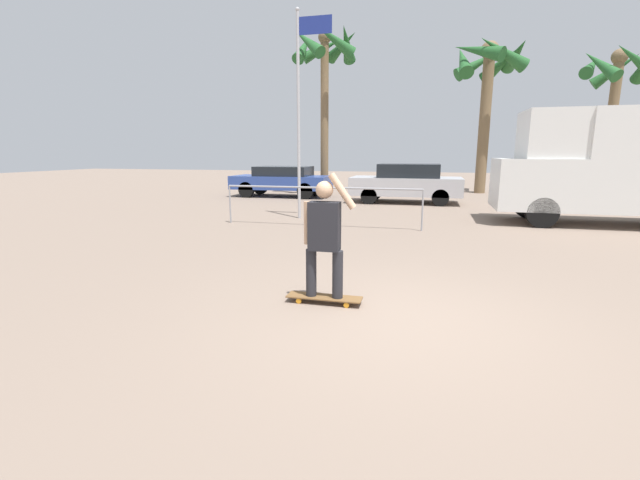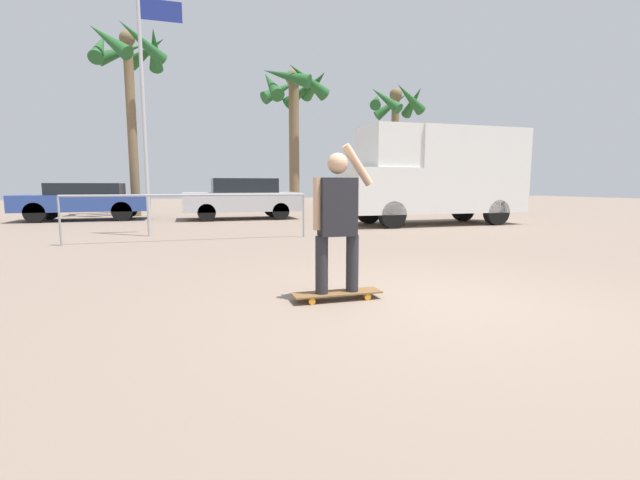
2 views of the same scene
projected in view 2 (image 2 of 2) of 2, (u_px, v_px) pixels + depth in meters
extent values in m
plane|color=gray|center=(428.00, 301.00, 4.71)|extent=(80.00, 80.00, 0.00)
cube|color=brown|center=(337.00, 293.00, 4.76)|extent=(1.00, 0.26, 0.02)
cylinder|color=orange|center=(312.00, 301.00, 4.57)|extent=(0.07, 0.03, 0.07)
cylinder|color=orange|center=(307.00, 296.00, 4.77)|extent=(0.07, 0.03, 0.07)
cylinder|color=orange|center=(367.00, 297.00, 4.75)|extent=(0.07, 0.03, 0.07)
cylinder|color=orange|center=(360.00, 292.00, 4.96)|extent=(0.07, 0.03, 0.07)
cylinder|color=#28282D|center=(322.00, 265.00, 4.67)|extent=(0.14, 0.14, 0.63)
cylinder|color=#28282D|center=(352.00, 263.00, 4.77)|extent=(0.14, 0.14, 0.63)
cube|color=#232328|center=(337.00, 207.00, 4.64)|extent=(0.40, 0.22, 0.63)
sphere|color=tan|center=(338.00, 163.00, 4.58)|extent=(0.22, 0.22, 0.22)
cylinder|color=tan|center=(317.00, 204.00, 4.57)|extent=(0.09, 0.09, 0.56)
cylinder|color=tan|center=(357.00, 165.00, 4.65)|extent=(0.36, 0.09, 0.46)
cylinder|color=black|center=(392.00, 215.00, 12.67)|extent=(0.81, 0.28, 0.81)
cylinder|color=black|center=(369.00, 211.00, 14.35)|extent=(0.81, 0.28, 0.81)
cylinder|color=black|center=(496.00, 212.00, 13.74)|extent=(0.81, 0.28, 0.81)
cylinder|color=black|center=(463.00, 210.00, 15.41)|extent=(0.81, 0.28, 0.81)
cube|color=white|center=(377.00, 191.00, 13.40)|extent=(2.08, 2.04, 1.39)
cube|color=black|center=(365.00, 182.00, 13.24)|extent=(0.04, 1.74, 0.70)
cube|color=white|center=(460.00, 171.00, 14.18)|extent=(3.87, 2.04, 2.68)
cube|color=white|center=(387.00, 148.00, 13.32)|extent=(1.46, 1.88, 1.29)
cylinder|color=black|center=(207.00, 213.00, 15.08)|extent=(0.63, 0.22, 0.63)
cylinder|color=black|center=(205.00, 210.00, 16.70)|extent=(0.63, 0.22, 0.63)
cylinder|color=black|center=(280.00, 211.00, 15.85)|extent=(0.63, 0.22, 0.63)
cylinder|color=black|center=(272.00, 209.00, 17.47)|extent=(0.63, 0.22, 0.63)
cube|color=#BCBCC1|center=(241.00, 202.00, 16.23)|extent=(4.28, 1.92, 0.69)
cube|color=black|center=(244.00, 186.00, 16.19)|extent=(2.36, 1.69, 0.52)
cylinder|color=black|center=(35.00, 213.00, 14.50)|extent=(0.70, 0.22, 0.70)
cylinder|color=black|center=(50.00, 210.00, 16.04)|extent=(0.70, 0.22, 0.70)
cylinder|color=black|center=(122.00, 211.00, 15.29)|extent=(0.70, 0.22, 0.70)
cylinder|color=black|center=(128.00, 209.00, 16.82)|extent=(0.70, 0.22, 0.70)
cube|color=#2D4793|center=(84.00, 203.00, 15.63)|extent=(4.38, 1.83, 0.59)
cube|color=black|center=(87.00, 189.00, 15.59)|extent=(2.41, 1.61, 0.42)
cylinder|color=brown|center=(395.00, 153.00, 21.40)|extent=(0.38, 0.38, 5.72)
sphere|color=brown|center=(396.00, 94.00, 21.04)|extent=(0.61, 0.61, 0.61)
cone|color=#235B28|center=(413.00, 102.00, 21.29)|extent=(0.64, 1.93, 1.44)
cone|color=#235B28|center=(392.00, 105.00, 22.02)|extent=(1.92, 0.97, 1.55)
cone|color=#235B28|center=(376.00, 100.00, 21.24)|extent=(1.37, 1.97, 1.28)
cone|color=#235B28|center=(385.00, 99.00, 20.37)|extent=(1.42, 1.84, 1.56)
cone|color=#235B28|center=(410.00, 98.00, 20.29)|extent=(1.95, 1.04, 1.49)
cylinder|color=brown|center=(294.00, 145.00, 21.75)|extent=(0.51, 0.51, 6.62)
sphere|color=brown|center=(294.00, 78.00, 21.33)|extent=(0.82, 0.82, 0.82)
cone|color=#235B28|center=(315.00, 84.00, 21.86)|extent=(1.03, 2.53, 1.34)
cone|color=#235B28|center=(303.00, 90.00, 22.46)|extent=(2.24, 2.00, 1.84)
cone|color=#235B28|center=(282.00, 89.00, 22.33)|extent=(2.48, 1.38, 1.73)
cone|color=#235B28|center=(271.00, 84.00, 20.88)|extent=(0.99, 2.37, 1.94)
cone|color=#235B28|center=(286.00, 76.00, 20.21)|extent=(2.45, 1.84, 1.30)
cone|color=#235B28|center=(308.00, 80.00, 20.44)|extent=(2.48, 1.48, 1.70)
cylinder|color=brown|center=(132.00, 129.00, 17.46)|extent=(0.37, 0.37, 7.09)
sphere|color=brown|center=(127.00, 38.00, 17.01)|extent=(0.60, 0.60, 0.60)
cone|color=#235B28|center=(155.00, 49.00, 17.37)|extent=(0.61, 2.03, 1.57)
cone|color=#235B28|center=(147.00, 52.00, 17.97)|extent=(1.96, 1.79, 1.32)
cone|color=#235B28|center=(122.00, 52.00, 17.86)|extent=(2.15, 1.22, 1.41)
cone|color=#235B28|center=(100.00, 46.00, 16.82)|extent=(0.68, 1.97, 1.72)
cone|color=#235B28|center=(108.00, 39.00, 16.09)|extent=(1.97, 1.58, 1.63)
cone|color=#235B28|center=(142.00, 41.00, 16.45)|extent=(1.98, 1.67, 1.51)
cylinder|color=#B7B7BC|center=(144.00, 118.00, 10.40)|extent=(0.09, 0.09, 5.81)
cube|color=navy|center=(162.00, 11.00, 10.23)|extent=(0.94, 0.02, 0.48)
cylinder|color=#99999E|center=(190.00, 195.00, 9.67)|extent=(5.30, 0.05, 0.05)
cylinder|color=#99999E|center=(60.00, 221.00, 8.97)|extent=(0.04, 0.04, 1.05)
cylinder|color=#99999E|center=(304.00, 216.00, 10.50)|extent=(0.04, 0.04, 1.05)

